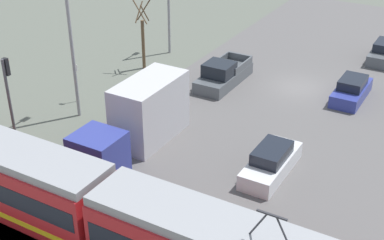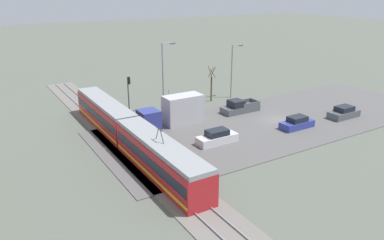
# 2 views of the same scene
# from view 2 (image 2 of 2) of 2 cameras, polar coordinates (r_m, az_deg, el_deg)

# --- Properties ---
(ground_plane) EXTENTS (320.00, 320.00, 0.00)m
(ground_plane) POSITION_cam_2_polar(r_m,az_deg,el_deg) (49.22, 12.69, -0.04)
(ground_plane) COLOR #565B51
(road_surface) EXTENTS (17.29, 46.03, 0.08)m
(road_surface) POSITION_cam_2_polar(r_m,az_deg,el_deg) (49.20, 12.69, 0.01)
(road_surface) COLOR #565454
(road_surface) RESTS_ON ground
(rail_bed) EXTENTS (68.34, 4.40, 0.22)m
(rail_bed) POSITION_cam_2_polar(r_m,az_deg,el_deg) (39.09, -8.47, -4.91)
(rail_bed) COLOR slate
(rail_bed) RESTS_ON ground
(light_rail_tram) EXTENTS (29.05, 2.76, 4.37)m
(light_rail_tram) POSITION_cam_2_polar(r_m,az_deg,el_deg) (40.01, -9.59, -1.89)
(light_rail_tram) COLOR #B21E23
(light_rail_tram) RESTS_ON ground
(box_truck) EXTENTS (2.40, 8.17, 3.57)m
(box_truck) POSITION_cam_2_polar(r_m,az_deg,el_deg) (45.80, -2.63, 1.24)
(box_truck) COLOR navy
(box_truck) RESTS_ON ground
(pickup_truck) EXTENTS (2.06, 5.39, 1.77)m
(pickup_truck) POSITION_cam_2_polar(r_m,az_deg,el_deg) (51.20, 7.27, 1.94)
(pickup_truck) COLOR #4C5156
(pickup_truck) RESTS_ON ground
(sedan_car_0) EXTENTS (1.71, 4.63, 1.53)m
(sedan_car_0) POSITION_cam_2_polar(r_m,az_deg,el_deg) (40.76, 3.83, -2.67)
(sedan_car_0) COLOR silver
(sedan_car_0) RESTS_ON ground
(sedan_car_1) EXTENTS (1.76, 4.33, 1.47)m
(sedan_car_1) POSITION_cam_2_polar(r_m,az_deg,el_deg) (46.76, 15.70, -0.45)
(sedan_car_1) COLOR navy
(sedan_car_1) RESTS_ON ground
(sedan_car_2) EXTENTS (1.88, 4.40, 1.53)m
(sedan_car_2) POSITION_cam_2_polar(r_m,az_deg,el_deg) (52.52, 22.13, 1.03)
(sedan_car_2) COLOR #4C5156
(sedan_car_2) RESTS_ON ground
(traffic_light_pole) EXTENTS (0.28, 0.47, 5.38)m
(traffic_light_pole) POSITION_cam_2_polar(r_m,az_deg,el_deg) (48.89, -9.61, 4.32)
(traffic_light_pole) COLOR #47474C
(traffic_light_pole) RESTS_ON ground
(street_tree) EXTENTS (1.25, 1.03, 5.29)m
(street_tree) POSITION_cam_2_polar(r_m,az_deg,el_deg) (55.66, 2.97, 5.28)
(street_tree) COLOR brown
(street_tree) RESTS_ON ground
(street_lamp_near_crossing) EXTENTS (0.36, 1.95, 8.07)m
(street_lamp_near_crossing) POSITION_cam_2_polar(r_m,az_deg,el_deg) (57.47, 6.24, 7.95)
(street_lamp_near_crossing) COLOR gray
(street_lamp_near_crossing) RESTS_ON ground
(street_lamp_mid_block) EXTENTS (0.36, 1.95, 9.36)m
(street_lamp_mid_block) POSITION_cam_2_polar(r_m,az_deg,el_deg) (50.20, -4.28, 7.10)
(street_lamp_mid_block) COLOR gray
(street_lamp_mid_block) RESTS_ON ground
(no_parking_sign) EXTENTS (0.32, 0.08, 2.60)m
(no_parking_sign) POSITION_cam_2_polar(r_m,az_deg,el_deg) (52.92, -3.54, 3.57)
(no_parking_sign) COLOR gray
(no_parking_sign) RESTS_ON ground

